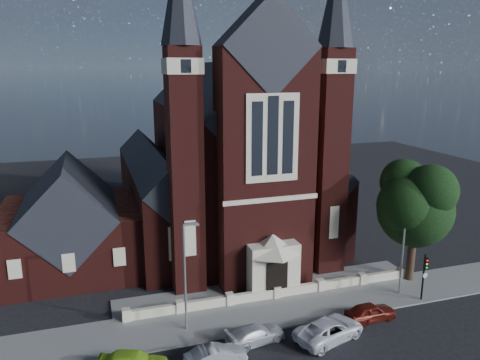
% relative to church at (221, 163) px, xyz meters
% --- Properties ---
extents(ground, '(120.00, 120.00, 0.00)m').
position_rel_church_xyz_m(ground, '(0.00, -7.94, -8.19)').
color(ground, black).
rests_on(ground, ground).
extents(pavement_strip, '(60.00, 5.00, 0.12)m').
position_rel_church_xyz_m(pavement_strip, '(0.00, -18.44, -8.19)').
color(pavement_strip, slate).
rests_on(pavement_strip, ground).
extents(forecourt_paving, '(26.00, 3.00, 0.14)m').
position_rel_church_xyz_m(forecourt_paving, '(0.00, -14.44, -8.19)').
color(forecourt_paving, slate).
rests_on(forecourt_paving, ground).
extents(forecourt_wall, '(24.00, 0.40, 0.90)m').
position_rel_church_xyz_m(forecourt_wall, '(0.00, -16.44, -8.19)').
color(forecourt_wall, beige).
rests_on(forecourt_wall, ground).
extents(church, '(20.01, 34.90, 29.20)m').
position_rel_church_xyz_m(church, '(0.00, 0.00, 0.00)').
color(church, '#441512').
rests_on(church, ground).
extents(parish_hall, '(12.00, 12.20, 10.24)m').
position_rel_church_xyz_m(parish_hall, '(-16.00, -4.94, -4.17)').
color(parish_hall, '#441512').
rests_on(parish_hall, ground).
extents(street_tree, '(6.40, 6.60, 10.70)m').
position_rel_church_xyz_m(street_tree, '(12.60, -17.23, -1.23)').
color(street_tree, black).
rests_on(street_tree, ground).
extents(street_lamp_left, '(1.16, 0.22, 8.09)m').
position_rel_church_xyz_m(street_lamp_left, '(-7.91, -18.94, -3.59)').
color(street_lamp_left, gray).
rests_on(street_lamp_left, ground).
extents(street_lamp_right, '(1.16, 0.22, 8.09)m').
position_rel_church_xyz_m(street_lamp_right, '(10.09, -18.94, -3.59)').
color(street_lamp_right, gray).
rests_on(street_lamp_right, ground).
extents(traffic_signal, '(0.28, 0.42, 4.00)m').
position_rel_church_xyz_m(traffic_signal, '(11.00, -20.52, -5.60)').
color(traffic_signal, black).
rests_on(traffic_signal, ground).
extents(car_silver_a, '(4.05, 1.77, 1.29)m').
position_rel_church_xyz_m(car_silver_a, '(-7.04, -23.49, -7.54)').
color(car_silver_a, '#979A9E').
rests_on(car_silver_a, ground).
extents(car_silver_b, '(4.52, 2.50, 1.24)m').
position_rel_church_xyz_m(car_silver_b, '(-3.77, -21.88, -7.57)').
color(car_silver_b, '#BABCC3').
rests_on(car_silver_b, ground).
extents(car_white_suv, '(5.76, 3.90, 1.47)m').
position_rel_church_xyz_m(car_white_suv, '(1.22, -23.08, -7.45)').
color(car_white_suv, white).
rests_on(car_white_suv, ground).
extents(car_dark_red, '(4.04, 1.80, 1.35)m').
position_rel_church_xyz_m(car_dark_red, '(5.36, -21.77, -7.51)').
color(car_dark_red, '#621810').
rests_on(car_dark_red, ground).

